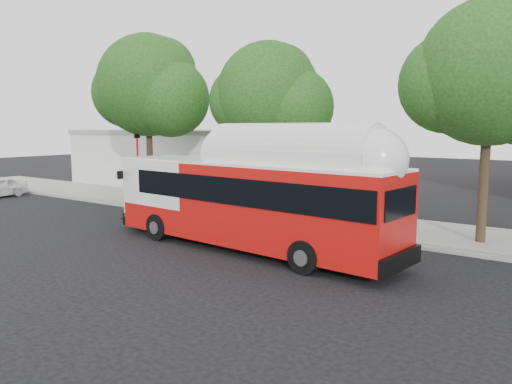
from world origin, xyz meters
TOP-DOWN VIEW (x-y plane):
  - ground at (0.00, 0.00)m, footprint 120.00×120.00m
  - sidewalk at (0.00, 6.50)m, footprint 60.00×5.00m
  - curb_strip at (0.00, 3.90)m, footprint 60.00×0.30m
  - red_curb_segment at (-3.00, 3.90)m, footprint 10.00×0.32m
  - street_tree_left at (-8.53, 5.56)m, footprint 6.67×5.80m
  - street_tree_mid at (-0.59, 6.06)m, footprint 5.75×5.00m
  - street_tree_right at (9.44, 5.86)m, footprint 6.21×5.40m
  - low_commercial_bldg at (-14.00, 14.00)m, footprint 16.20×10.20m
  - transit_bus at (2.34, 0.01)m, footprint 12.70×3.44m
  - signal_pole at (-9.04, 4.62)m, footprint 0.12×0.39m

SIDE VIEW (x-z plane):
  - ground at x=0.00m, z-range 0.00..0.00m
  - sidewalk at x=0.00m, z-range 0.00..0.15m
  - curb_strip at x=0.00m, z-range 0.00..0.15m
  - red_curb_segment at x=-3.00m, z-range 0.00..0.16m
  - transit_bus at x=2.34m, z-range -0.12..3.59m
  - signal_pole at x=-9.04m, z-range 0.05..4.14m
  - low_commercial_bldg at x=-14.00m, z-range 0.03..4.28m
  - street_tree_mid at x=-0.59m, z-range 1.60..10.22m
  - street_tree_right at x=9.44m, z-range 1.67..10.85m
  - street_tree_left at x=-8.53m, z-range 1.73..11.47m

